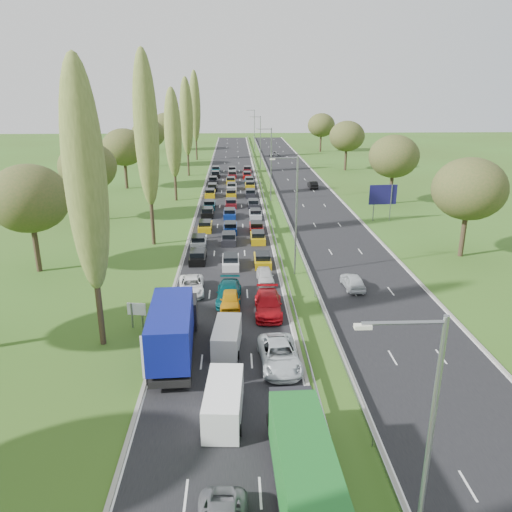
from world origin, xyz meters
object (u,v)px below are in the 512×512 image
object	(u,v)px
info_sign	(137,312)
white_van_front	(224,400)
white_van_rear	(227,336)
green_lorry	(307,485)
direction_sign	(383,196)
near_car_2	(191,286)
blue_lorry	(173,329)

from	to	relation	value
info_sign	white_van_front	bearing A→B (deg)	-58.53
white_van_rear	info_sign	world-z (taller)	info_sign
green_lorry	direction_sign	world-z (taller)	direction_sign
green_lorry	near_car_2	bearing A→B (deg)	103.47
blue_lorry	near_car_2	bearing A→B (deg)	86.07
near_car_2	blue_lorry	world-z (taller)	blue_lorry
green_lorry	info_sign	size ratio (longest dim) A/B	6.07
white_van_rear	info_sign	distance (m)	8.02
white_van_rear	near_car_2	bearing A→B (deg)	113.00
blue_lorry	direction_sign	xyz separation A→B (m)	(25.35, 37.12, 1.41)
white_van_front	direction_sign	bearing A→B (deg)	67.50
blue_lorry	white_van_rear	world-z (taller)	blue_lorry
white_van_front	info_sign	distance (m)	13.58
blue_lorry	green_lorry	bearing A→B (deg)	-65.91
near_car_2	white_van_front	bearing A→B (deg)	-84.15
info_sign	white_van_rear	bearing A→B (deg)	-26.62
white_van_front	white_van_rear	world-z (taller)	white_van_front
blue_lorry	info_sign	bearing A→B (deg)	123.67
white_van_front	direction_sign	xyz separation A→B (m)	(21.71, 44.00, 2.50)
near_car_2	info_sign	distance (m)	7.90
blue_lorry	green_lorry	size ratio (longest dim) A/B	0.78
white_van_front	info_sign	world-z (taller)	same
white_van_front	white_van_rear	xyz separation A→B (m)	(0.07, 7.99, -0.10)
white_van_front	near_car_2	bearing A→B (deg)	104.07
blue_lorry	white_van_front	world-z (taller)	blue_lorry
blue_lorry	white_van_rear	distance (m)	4.06
near_car_2	white_van_rear	size ratio (longest dim) A/B	1.06
info_sign	direction_sign	world-z (taller)	direction_sign
direction_sign	blue_lorry	bearing A→B (deg)	-124.33
blue_lorry	white_van_front	bearing A→B (deg)	-64.71
blue_lorry	white_van_front	xyz separation A→B (m)	(3.64, -6.88, -1.09)
white_van_rear	info_sign	bearing A→B (deg)	158.28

